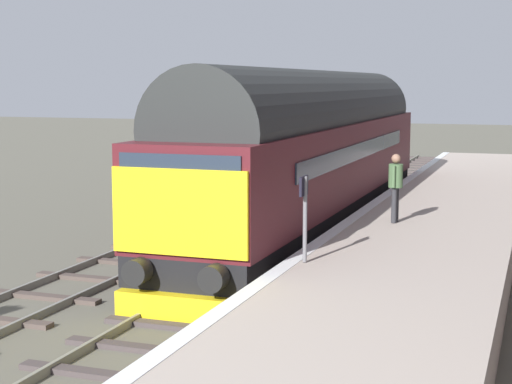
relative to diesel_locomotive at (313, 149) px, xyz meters
name	(u,v)px	position (x,y,z in m)	size (l,w,h in m)	color
ground_plane	(263,267)	(0.00, -4.25, -2.48)	(140.00, 140.00, 0.00)	#5C5A4D
track_main	(263,265)	(0.00, -4.25, -2.43)	(2.50, 60.00, 0.15)	gray
track_adjacent_west	(141,255)	(-3.25, -4.25, -2.42)	(2.50, 60.00, 0.15)	slate
station_platform	(417,257)	(3.60, -4.25, -1.98)	(4.00, 44.00, 1.01)	#B4A69A
diesel_locomotive	(313,149)	(0.00, 0.00, 0.00)	(2.74, 18.24, 4.68)	black
signal_post_mid	(227,117)	(-5.42, 7.20, 0.55)	(0.44, 0.22, 4.92)	gray
platform_number_sign	(304,205)	(1.99, -7.72, -0.39)	(0.10, 0.44, 1.61)	slate
waiting_passenger	(396,181)	(2.83, -2.79, -0.49)	(0.36, 0.51, 1.64)	#2D2D32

